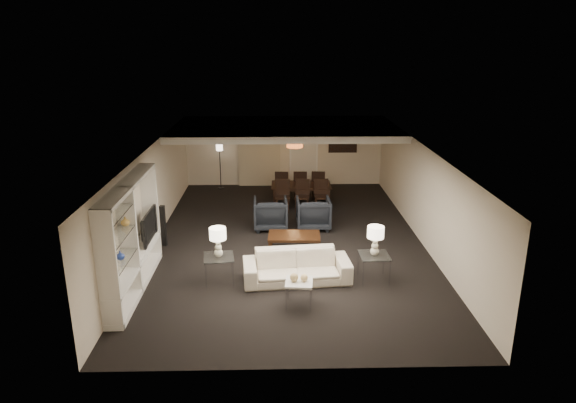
% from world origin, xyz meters
% --- Properties ---
extents(floor, '(11.00, 11.00, 0.00)m').
position_xyz_m(floor, '(0.00, 0.00, 0.00)').
color(floor, black).
rests_on(floor, ground).
extents(ceiling, '(7.00, 11.00, 0.02)m').
position_xyz_m(ceiling, '(0.00, 0.00, 2.50)').
color(ceiling, silver).
rests_on(ceiling, ground).
extents(wall_back, '(7.00, 0.02, 2.50)m').
position_xyz_m(wall_back, '(0.00, 5.50, 1.25)').
color(wall_back, beige).
rests_on(wall_back, ground).
extents(wall_front, '(7.00, 0.02, 2.50)m').
position_xyz_m(wall_front, '(0.00, -5.50, 1.25)').
color(wall_front, beige).
rests_on(wall_front, ground).
extents(wall_left, '(0.02, 11.00, 2.50)m').
position_xyz_m(wall_left, '(-3.50, 0.00, 1.25)').
color(wall_left, beige).
rests_on(wall_left, ground).
extents(wall_right, '(0.02, 11.00, 2.50)m').
position_xyz_m(wall_right, '(3.50, 0.00, 1.25)').
color(wall_right, beige).
rests_on(wall_right, ground).
extents(ceiling_soffit, '(7.00, 4.00, 0.20)m').
position_xyz_m(ceiling_soffit, '(0.00, 3.50, 2.40)').
color(ceiling_soffit, silver).
rests_on(ceiling_soffit, ceiling).
extents(curtains, '(1.50, 0.12, 2.40)m').
position_xyz_m(curtains, '(-0.90, 5.42, 1.20)').
color(curtains, beige).
rests_on(curtains, wall_back).
extents(door, '(0.90, 0.05, 2.10)m').
position_xyz_m(door, '(0.70, 5.47, 1.05)').
color(door, silver).
rests_on(door, wall_back).
extents(painting, '(0.95, 0.04, 0.65)m').
position_xyz_m(painting, '(2.10, 5.46, 1.55)').
color(painting, '#142D38').
rests_on(painting, wall_back).
extents(media_unit, '(0.38, 3.40, 2.35)m').
position_xyz_m(media_unit, '(-3.31, -2.60, 1.18)').
color(media_unit, white).
rests_on(media_unit, wall_left).
extents(pendant_light, '(0.52, 0.52, 0.24)m').
position_xyz_m(pendant_light, '(0.30, 3.50, 1.92)').
color(pendant_light, '#D8591E').
rests_on(pendant_light, ceiling_soffit).
extents(sofa, '(2.41, 1.12, 0.68)m').
position_xyz_m(sofa, '(0.13, -2.32, 0.34)').
color(sofa, beige).
rests_on(sofa, floor).
extents(coffee_table, '(1.31, 0.80, 0.46)m').
position_xyz_m(coffee_table, '(0.13, -0.72, 0.23)').
color(coffee_table, black).
rests_on(coffee_table, floor).
extents(armchair_left, '(0.95, 0.98, 0.87)m').
position_xyz_m(armchair_left, '(-0.47, 0.98, 0.43)').
color(armchair_left, black).
rests_on(armchair_left, floor).
extents(armchair_right, '(0.94, 0.97, 0.87)m').
position_xyz_m(armchair_right, '(0.73, 0.98, 0.43)').
color(armchair_right, black).
rests_on(armchair_right, floor).
extents(side_table_left, '(0.72, 0.72, 0.60)m').
position_xyz_m(side_table_left, '(-1.57, -2.32, 0.30)').
color(side_table_left, silver).
rests_on(side_table_left, floor).
extents(side_table_right, '(0.66, 0.66, 0.60)m').
position_xyz_m(side_table_right, '(1.83, -2.32, 0.30)').
color(side_table_right, silver).
rests_on(side_table_right, floor).
extents(table_lamp_left, '(0.38, 0.38, 0.66)m').
position_xyz_m(table_lamp_left, '(-1.57, -2.32, 0.93)').
color(table_lamp_left, beige).
rests_on(table_lamp_left, side_table_left).
extents(table_lamp_right, '(0.40, 0.40, 0.66)m').
position_xyz_m(table_lamp_right, '(1.83, -2.32, 0.93)').
color(table_lamp_right, beige).
rests_on(table_lamp_right, side_table_right).
extents(marble_table, '(0.58, 0.58, 0.53)m').
position_xyz_m(marble_table, '(0.13, -3.42, 0.27)').
color(marble_table, white).
rests_on(marble_table, floor).
extents(gold_gourd_a, '(0.17, 0.17, 0.17)m').
position_xyz_m(gold_gourd_a, '(0.03, -3.42, 0.62)').
color(gold_gourd_a, tan).
rests_on(gold_gourd_a, marble_table).
extents(gold_gourd_b, '(0.15, 0.15, 0.15)m').
position_xyz_m(gold_gourd_b, '(0.23, -3.42, 0.61)').
color(gold_gourd_b, '#F1C97F').
rests_on(gold_gourd_b, marble_table).
extents(television, '(1.16, 0.15, 0.67)m').
position_xyz_m(television, '(-3.28, -1.69, 1.08)').
color(television, black).
rests_on(television, media_unit).
extents(vase_blue, '(0.17, 0.17, 0.18)m').
position_xyz_m(vase_blue, '(-3.31, -3.47, 1.15)').
color(vase_blue, '#233C9A').
rests_on(vase_blue, media_unit).
extents(vase_amber, '(0.18, 0.18, 0.19)m').
position_xyz_m(vase_amber, '(-3.31, -2.94, 1.65)').
color(vase_amber, gold).
rests_on(vase_amber, media_unit).
extents(floor_speaker, '(0.13, 0.13, 1.08)m').
position_xyz_m(floor_speaker, '(-3.20, -0.21, 0.54)').
color(floor_speaker, black).
rests_on(floor_speaker, floor).
extents(dining_table, '(1.90, 1.08, 0.66)m').
position_xyz_m(dining_table, '(0.50, 3.08, 0.33)').
color(dining_table, black).
rests_on(dining_table, floor).
extents(chair_nl, '(0.47, 0.47, 0.99)m').
position_xyz_m(chair_nl, '(-0.10, 2.43, 0.49)').
color(chair_nl, black).
rests_on(chair_nl, floor).
extents(chair_nm, '(0.51, 0.51, 0.99)m').
position_xyz_m(chair_nm, '(0.50, 2.43, 0.49)').
color(chair_nm, black).
rests_on(chair_nm, floor).
extents(chair_nr, '(0.47, 0.47, 0.99)m').
position_xyz_m(chair_nr, '(1.10, 2.43, 0.49)').
color(chair_nr, black).
rests_on(chair_nr, floor).
extents(chair_fl, '(0.49, 0.49, 0.99)m').
position_xyz_m(chair_fl, '(-0.10, 3.73, 0.49)').
color(chair_fl, black).
rests_on(chair_fl, floor).
extents(chair_fm, '(0.48, 0.48, 0.99)m').
position_xyz_m(chair_fm, '(0.50, 3.73, 0.49)').
color(chair_fm, black).
rests_on(chair_fm, floor).
extents(chair_fr, '(0.50, 0.50, 0.99)m').
position_xyz_m(chair_fr, '(1.10, 3.73, 0.49)').
color(chair_fr, black).
rests_on(chair_fr, floor).
extents(floor_lamp, '(0.29, 0.29, 1.59)m').
position_xyz_m(floor_lamp, '(-2.27, 5.06, 0.79)').
color(floor_lamp, black).
rests_on(floor_lamp, floor).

